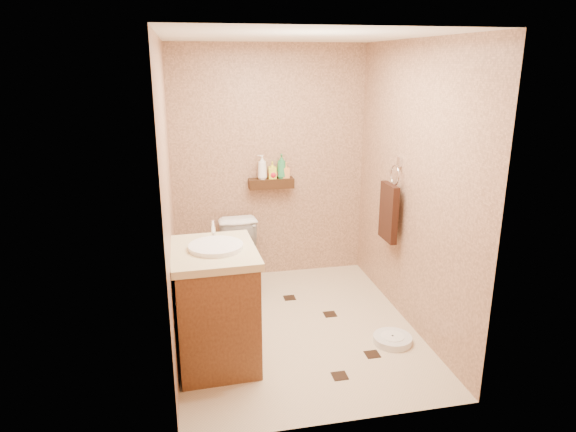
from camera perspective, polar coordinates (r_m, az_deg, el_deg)
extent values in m
plane|color=beige|center=(4.57, 0.85, -12.29)|extent=(2.50, 2.50, 0.00)
cube|color=tan|center=(5.32, -2.04, 5.74)|extent=(2.00, 0.04, 2.40)
cube|color=tan|center=(2.97, 6.21, -3.49)|extent=(2.00, 0.04, 2.40)
cube|color=tan|center=(4.03, -13.11, 1.65)|extent=(0.04, 2.50, 2.40)
cube|color=tan|center=(4.44, 13.63, 3.03)|extent=(0.04, 2.50, 2.40)
cube|color=white|center=(3.99, 1.00, 19.36)|extent=(2.00, 2.50, 0.02)
cube|color=#381D0F|center=(5.28, -1.88, 3.66)|extent=(0.46, 0.14, 0.10)
cube|color=black|center=(4.35, -4.08, -13.91)|extent=(0.11, 0.11, 0.01)
cube|color=black|center=(4.79, 4.68, -10.82)|extent=(0.11, 0.11, 0.01)
cube|color=black|center=(3.97, 5.76, -17.26)|extent=(0.11, 0.11, 0.01)
cube|color=black|center=(4.97, -6.25, -9.78)|extent=(0.11, 0.11, 0.01)
cube|color=black|center=(4.25, 9.35, -14.92)|extent=(0.11, 0.11, 0.01)
cube|color=black|center=(5.08, 0.17, -9.07)|extent=(0.11, 0.11, 0.01)
imported|color=white|center=(5.11, -5.03, -4.76)|extent=(0.42, 0.70, 0.69)
cube|color=brown|center=(3.97, -8.04, -10.22)|extent=(0.60, 0.73, 0.86)
cube|color=beige|center=(3.78, -8.33, -4.02)|extent=(0.65, 0.77, 0.06)
cylinder|color=white|center=(3.77, -8.01, -3.53)|extent=(0.40, 0.40, 0.06)
cylinder|color=silver|center=(3.98, -8.30, -1.35)|extent=(0.03, 0.03, 0.13)
cylinder|color=silver|center=(4.42, 11.52, -13.29)|extent=(0.34, 0.34, 0.06)
cylinder|color=white|center=(4.41, 11.54, -12.94)|extent=(0.19, 0.19, 0.01)
cylinder|color=#175C5F|center=(5.37, -10.21, -7.25)|extent=(0.10, 0.10, 0.11)
cylinder|color=silver|center=(5.29, -10.33, -5.22)|extent=(0.02, 0.02, 0.32)
sphere|color=silver|center=(5.24, -10.41, -3.70)|extent=(0.07, 0.07, 0.07)
cube|color=silver|center=(4.62, 12.31, 5.93)|extent=(0.03, 0.06, 0.08)
torus|color=silver|center=(4.63, 11.82, 4.47)|extent=(0.02, 0.19, 0.19)
cube|color=black|center=(4.70, 11.12, 0.40)|extent=(0.06, 0.30, 0.52)
cylinder|color=silver|center=(4.83, -11.82, -3.20)|extent=(0.11, 0.11, 0.11)
cylinder|color=silver|center=(4.81, -12.34, -2.55)|extent=(0.04, 0.02, 0.02)
imported|color=white|center=(5.23, -2.88, 5.46)|extent=(0.12, 0.12, 0.25)
imported|color=yellow|center=(5.25, -1.75, 5.13)|extent=(0.08, 0.09, 0.18)
imported|color=red|center=(5.26, -1.69, 4.88)|extent=(0.14, 0.14, 0.13)
imported|color=#30904F|center=(5.26, -0.73, 5.57)|extent=(0.11, 0.11, 0.25)
imported|color=#EF9A4F|center=(5.28, -0.30, 5.12)|extent=(0.08, 0.08, 0.16)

